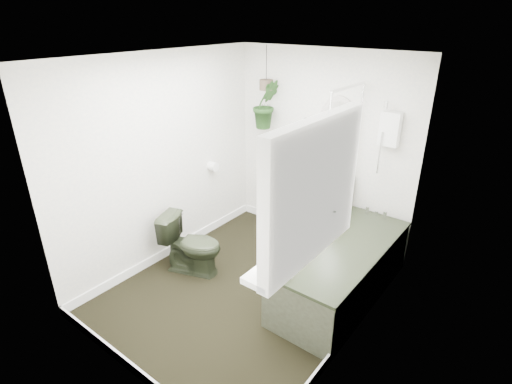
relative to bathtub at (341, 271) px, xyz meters
The scene contains 22 objects.
floor 0.99m from the bathtub, 147.99° to the right, with size 2.30×2.80×0.02m, color black.
ceiling 2.23m from the bathtub, 147.99° to the right, with size 2.30×2.80×0.02m, color white.
wall_back 1.49m from the bathtub, 131.32° to the left, with size 2.30×0.02×2.30m, color silver.
wall_front 2.24m from the bathtub, 112.73° to the right, with size 2.30×0.02×2.30m, color silver.
wall_left 2.20m from the bathtub, 165.69° to the right, with size 0.02×2.80×2.30m, color silver.
wall_right 1.06m from the bathtub, 54.25° to the right, with size 0.02×2.80×2.30m, color silver.
skirting 0.97m from the bathtub, 147.99° to the right, with size 2.30×2.80×0.10m, color white.
bathtub is the anchor object (origin of this frame).
bath_screen 1.15m from the bathtub, 123.96° to the left, with size 0.04×0.72×1.40m, color silver, non-canonical shape.
shower_box 1.51m from the bathtub, 90.00° to the left, with size 0.20×0.10×0.35m, color white.
oval_mirror 1.61m from the bathtub, 124.59° to the left, with size 0.46×0.03×0.62m, color #B4ACA3.
wall_sconce 1.72m from the bathtub, 139.30° to the left, with size 0.04×0.04×0.22m, color black.
toilet_roll_holder 2.01m from the bathtub, behind, with size 0.11×0.11×0.11m, color white.
window_recess 1.84m from the bathtub, 76.41° to the right, with size 0.08×1.00×0.90m, color white.
window_sill 1.54m from the bathtub, 79.61° to the right, with size 0.18×1.00×0.04m, color white.
window_blinds 1.83m from the bathtub, 78.46° to the right, with size 0.01×0.86×0.76m, color white.
toilet 1.60m from the bathtub, 157.57° to the right, with size 0.37×0.65×0.67m, color #242B1B.
pedestal_sink 0.96m from the bathtub, 129.58° to the left, with size 0.56×0.48×0.96m, color #242B1B, non-canonical shape.
sill_plant 1.45m from the bathtub, 75.01° to the right, with size 0.22×0.19×0.25m, color black.
hanging_plant 2.14m from the bathtub, 153.43° to the left, with size 0.32×0.26×0.58m, color black.
soap_bottle 0.89m from the bathtub, 103.00° to the right, with size 0.09×0.09×0.20m, color black.
hanging_pot 2.29m from the bathtub, 153.43° to the left, with size 0.16×0.16×0.12m, color #473A2D.
Camera 1 is at (2.15, -2.62, 2.62)m, focal length 28.00 mm.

